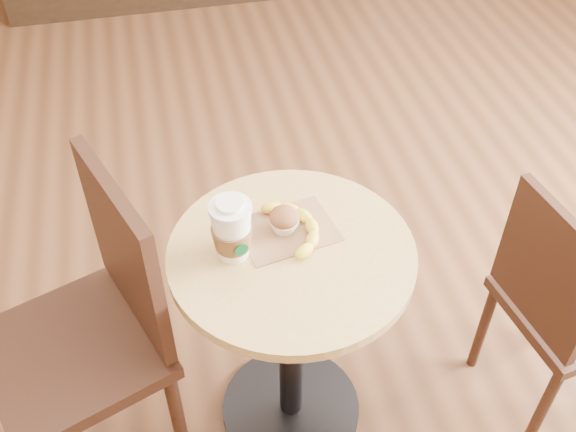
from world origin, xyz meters
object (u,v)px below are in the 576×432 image
object	(u,v)px
cafe_table	(291,313)
banana	(295,228)
coffee_cup	(232,232)
chair_left	(94,328)
chair_right	(561,303)
muffin	(284,220)

from	to	relation	value
cafe_table	banana	bearing A→B (deg)	68.15
coffee_cup	banana	xyz separation A→B (m)	(0.16, 0.04, -0.06)
chair_left	coffee_cup	distance (m)	0.48
chair_right	banana	world-z (taller)	chair_right
chair_right	muffin	bearing A→B (deg)	68.49
coffee_cup	cafe_table	bearing A→B (deg)	-24.03
chair_right	banana	xyz separation A→B (m)	(-0.74, 0.17, 0.31)
chair_left	banana	distance (m)	0.59
cafe_table	muffin	bearing A→B (deg)	92.29
chair_left	chair_right	size ratio (longest dim) A/B	1.17
chair_right	banana	size ratio (longest dim) A/B	3.67
coffee_cup	banana	bearing A→B (deg)	-3.26
banana	chair_left	bearing A→B (deg)	172.30
coffee_cup	chair_left	bearing A→B (deg)	161.69
cafe_table	coffee_cup	world-z (taller)	coffee_cup
chair_left	banana	size ratio (longest dim) A/B	4.29
cafe_table	banana	size ratio (longest dim) A/B	3.29
chair_left	coffee_cup	size ratio (longest dim) A/B	5.73
chair_right	chair_left	bearing A→B (deg)	75.19
chair_left	banana	bearing A→B (deg)	71.68
chair_left	coffee_cup	world-z (taller)	chair_left
chair_left	cafe_table	bearing A→B (deg)	65.49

